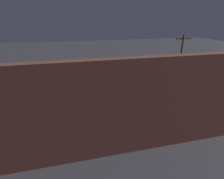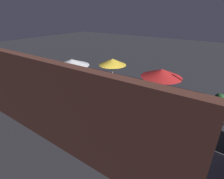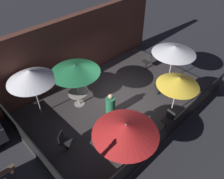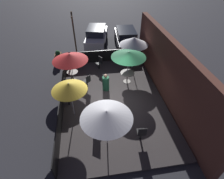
{
  "view_description": "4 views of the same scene",
  "coord_description": "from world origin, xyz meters",
  "px_view_note": "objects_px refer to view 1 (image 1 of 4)",
  "views": [
    {
      "loc": [
        1.31,
        8.16,
        4.65
      ],
      "look_at": [
        -0.7,
        0.01,
        1.15
      ],
      "focal_mm": 28.0,
      "sensor_mm": 36.0,
      "label": 1
    },
    {
      "loc": [
        -5.2,
        6.63,
        5.0
      ],
      "look_at": [
        -0.15,
        -0.59,
        1.06
      ],
      "focal_mm": 28.0,
      "sensor_mm": 36.0,
      "label": 2
    },
    {
      "loc": [
        -5.74,
        -5.35,
        7.48
      ],
      "look_at": [
        -0.62,
        -0.1,
        1.28
      ],
      "focal_mm": 35.0,
      "sensor_mm": 36.0,
      "label": 3
    },
    {
      "loc": [
        7.78,
        -1.22,
        7.26
      ],
      "look_at": [
        0.51,
        -0.12,
        1.24
      ],
      "focal_mm": 28.0,
      "sensor_mm": 36.0,
      "label": 4
    }
  ],
  "objects_px": {
    "patio_chair_3": "(89,83)",
    "patio_umbrella_2": "(35,74)",
    "patio_umbrella_1": "(137,77)",
    "patron_0": "(115,96)",
    "parked_car_0": "(223,82)",
    "patio_umbrella_3": "(76,64)",
    "dining_table_1": "(135,106)",
    "patio_chair_0": "(33,115)",
    "patio_chair_2": "(116,87)",
    "patio_umbrella_0": "(126,63)",
    "patio_umbrella_4": "(179,77)",
    "patio_chair_1": "(64,95)",
    "patio_chair_4": "(156,91)",
    "dining_table_0": "(126,81)",
    "planter_box": "(156,75)",
    "light_post": "(180,59)"
  },
  "relations": [
    {
      "from": "patio_umbrella_1",
      "to": "patio_chair_3",
      "type": "relative_size",
      "value": 2.4
    },
    {
      "from": "patio_chair_1",
      "to": "patio_chair_4",
      "type": "bearing_deg",
      "value": 27.73
    },
    {
      "from": "patio_umbrella_3",
      "to": "patio_chair_0",
      "type": "height_order",
      "value": "patio_umbrella_3"
    },
    {
      "from": "patio_umbrella_3",
      "to": "patio_chair_2",
      "type": "bearing_deg",
      "value": 160.04
    },
    {
      "from": "dining_table_0",
      "to": "patio_umbrella_0",
      "type": "bearing_deg",
      "value": 63.43
    },
    {
      "from": "patio_umbrella_0",
      "to": "patio_chair_0",
      "type": "distance_m",
      "value": 6.36
    },
    {
      "from": "patio_umbrella_3",
      "to": "dining_table_1",
      "type": "height_order",
      "value": "patio_umbrella_3"
    },
    {
      "from": "patio_umbrella_2",
      "to": "planter_box",
      "type": "bearing_deg",
      "value": -160.71
    },
    {
      "from": "patio_umbrella_1",
      "to": "patron_0",
      "type": "distance_m",
      "value": 2.26
    },
    {
      "from": "patio_umbrella_4",
      "to": "planter_box",
      "type": "distance_m",
      "value": 6.16
    },
    {
      "from": "patio_umbrella_4",
      "to": "planter_box",
      "type": "bearing_deg",
      "value": -109.51
    },
    {
      "from": "patio_umbrella_4",
      "to": "patio_umbrella_2",
      "type": "bearing_deg",
      "value": -23.29
    },
    {
      "from": "patio_umbrella_2",
      "to": "dining_table_1",
      "type": "height_order",
      "value": "patio_umbrella_2"
    },
    {
      "from": "patio_umbrella_2",
      "to": "patio_chair_1",
      "type": "distance_m",
      "value": 1.92
    },
    {
      "from": "patio_umbrella_3",
      "to": "patio_umbrella_4",
      "type": "bearing_deg",
      "value": 134.61
    },
    {
      "from": "patio_umbrella_1",
      "to": "patio_umbrella_3",
      "type": "xyz_separation_m",
      "value": [
        2.53,
        -3.49,
        -0.11
      ]
    },
    {
      "from": "patio_umbrella_0",
      "to": "patio_chair_3",
      "type": "bearing_deg",
      "value": -4.8
    },
    {
      "from": "patio_umbrella_4",
      "to": "patio_chair_2",
      "type": "height_order",
      "value": "patio_umbrella_4"
    },
    {
      "from": "dining_table_0",
      "to": "patio_chair_0",
      "type": "bearing_deg",
      "value": 31.32
    },
    {
      "from": "patio_umbrella_4",
      "to": "patio_chair_1",
      "type": "distance_m",
      "value": 6.03
    },
    {
      "from": "patio_chair_4",
      "to": "patio_chair_1",
      "type": "bearing_deg",
      "value": 49.99
    },
    {
      "from": "patio_umbrella_2",
      "to": "patio_chair_3",
      "type": "relative_size",
      "value": 2.33
    },
    {
      "from": "patio_chair_0",
      "to": "patio_chair_1",
      "type": "xyz_separation_m",
      "value": [
        -1.31,
        -1.9,
        -0.0
      ]
    },
    {
      "from": "patio_chair_0",
      "to": "patio_chair_2",
      "type": "distance_m",
      "value": 4.97
    },
    {
      "from": "parked_car_0",
      "to": "patio_umbrella_2",
      "type": "bearing_deg",
      "value": 9.29
    },
    {
      "from": "patio_umbrella_0",
      "to": "patio_umbrella_4",
      "type": "bearing_deg",
      "value": 102.51
    },
    {
      "from": "patron_0",
      "to": "parked_car_0",
      "type": "xyz_separation_m",
      "value": [
        -7.15,
        0.01,
        0.22
      ]
    },
    {
      "from": "patron_0",
      "to": "patio_chair_3",
      "type": "bearing_deg",
      "value": -30.25
    },
    {
      "from": "dining_table_0",
      "to": "dining_table_1",
      "type": "height_order",
      "value": "dining_table_1"
    },
    {
      "from": "patio_umbrella_1",
      "to": "patio_umbrella_2",
      "type": "height_order",
      "value": "patio_umbrella_1"
    },
    {
      "from": "patio_umbrella_3",
      "to": "dining_table_1",
      "type": "xyz_separation_m",
      "value": [
        -2.53,
        3.49,
        -1.37
      ]
    },
    {
      "from": "patio_umbrella_1",
      "to": "patio_chair_4",
      "type": "xyz_separation_m",
      "value": [
        -1.96,
        -1.67,
        -1.57
      ]
    },
    {
      "from": "patio_chair_0",
      "to": "parked_car_0",
      "type": "relative_size",
      "value": 0.22
    },
    {
      "from": "patio_chair_1",
      "to": "light_post",
      "type": "distance_m",
      "value": 8.04
    },
    {
      "from": "patio_chair_2",
      "to": "patio_chair_4",
      "type": "height_order",
      "value": "patio_chair_2"
    },
    {
      "from": "patio_umbrella_2",
      "to": "dining_table_0",
      "type": "height_order",
      "value": "patio_umbrella_2"
    },
    {
      "from": "patio_chair_3",
      "to": "patio_umbrella_2",
      "type": "bearing_deg",
      "value": -141.58
    },
    {
      "from": "patio_umbrella_1",
      "to": "patron_0",
      "type": "bearing_deg",
      "value": -67.69
    },
    {
      "from": "patio_chair_3",
      "to": "patio_chair_4",
      "type": "height_order",
      "value": "patio_chair_3"
    },
    {
      "from": "patio_chair_3",
      "to": "patron_0",
      "type": "distance_m",
      "value": 2.56
    },
    {
      "from": "light_post",
      "to": "parked_car_0",
      "type": "xyz_separation_m",
      "value": [
        -2.02,
        1.89,
        -1.17
      ]
    },
    {
      "from": "dining_table_1",
      "to": "parked_car_0",
      "type": "bearing_deg",
      "value": -167.0
    },
    {
      "from": "patio_umbrella_2",
      "to": "patio_umbrella_4",
      "type": "distance_m",
      "value": 6.78
    },
    {
      "from": "patio_umbrella_3",
      "to": "patio_chair_4",
      "type": "height_order",
      "value": "patio_umbrella_3"
    },
    {
      "from": "patio_umbrella_1",
      "to": "patio_umbrella_2",
      "type": "relative_size",
      "value": 1.03
    },
    {
      "from": "patio_chair_0",
      "to": "patron_0",
      "type": "relative_size",
      "value": 0.82
    },
    {
      "from": "dining_table_1",
      "to": "patio_chair_4",
      "type": "bearing_deg",
      "value": -139.66
    },
    {
      "from": "patio_umbrella_1",
      "to": "patio_chair_2",
      "type": "bearing_deg",
      "value": -84.76
    },
    {
      "from": "planter_box",
      "to": "light_post",
      "type": "height_order",
      "value": "light_post"
    },
    {
      "from": "dining_table_0",
      "to": "patio_chair_2",
      "type": "relative_size",
      "value": 0.77
    }
  ]
}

